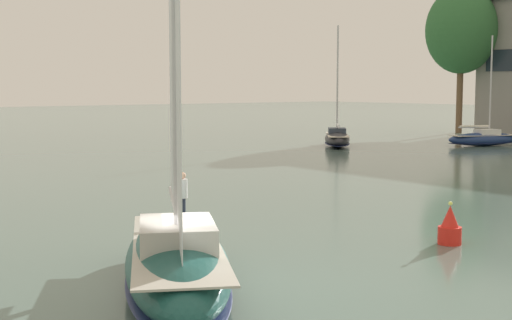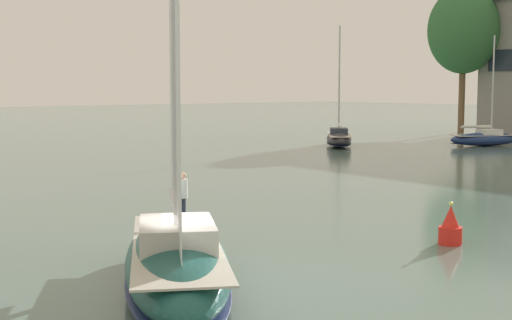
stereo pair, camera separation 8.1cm
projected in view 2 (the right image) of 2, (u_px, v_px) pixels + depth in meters
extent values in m
plane|color=slate|center=(177.00, 292.00, 21.18)|extent=(400.00, 400.00, 0.00)
cylinder|color=brown|center=(462.00, 94.00, 94.36)|extent=(0.83, 0.83, 10.39)
ellipsoid|color=#336B38|center=(464.00, 30.00, 93.51)|extent=(9.35, 9.35, 11.42)
ellipsoid|color=#194C47|center=(177.00, 262.00, 21.09)|extent=(10.86, 7.94, 1.83)
ellipsoid|color=#19234C|center=(177.00, 279.00, 21.14)|extent=(10.97, 8.02, 0.22)
cube|color=#BCB7A8|center=(176.00, 245.00, 21.03)|extent=(9.50, 6.88, 0.06)
cube|color=beige|center=(177.00, 235.00, 20.46)|extent=(3.67, 3.33, 0.75)
cylinder|color=silver|center=(175.00, 9.00, 19.49)|extent=(0.22, 0.22, 13.47)
cylinder|color=silver|center=(174.00, 199.00, 22.46)|extent=(4.31, 2.55, 0.18)
cube|color=white|center=(172.00, 21.00, 21.70)|extent=(3.90, 2.23, 11.05)
cube|color=white|center=(178.00, 122.00, 18.54)|extent=(2.07, 1.19, 7.41)
cylinder|color=#232838|center=(183.00, 210.00, 24.22)|extent=(0.27, 0.27, 0.85)
cylinder|color=silver|center=(183.00, 189.00, 24.14)|extent=(0.46, 0.46, 0.65)
sphere|color=tan|center=(183.00, 176.00, 24.10)|extent=(0.24, 0.24, 0.24)
ellipsoid|color=navy|center=(486.00, 139.00, 73.68)|extent=(5.16, 8.43, 1.39)
ellipsoid|color=#19234C|center=(485.00, 143.00, 73.72)|extent=(5.21, 8.51, 0.17)
cube|color=beige|center=(486.00, 135.00, 73.64)|extent=(4.45, 7.38, 0.06)
cube|color=silver|center=(489.00, 132.00, 73.72)|extent=(2.33, 2.72, 0.57)
cylinder|color=silver|center=(493.00, 85.00, 73.30)|extent=(0.16, 0.16, 10.20)
cylinder|color=silver|center=(476.00, 127.00, 73.22)|extent=(1.49, 3.46, 0.14)
cylinder|color=silver|center=(476.00, 126.00, 73.21)|extent=(1.43, 3.15, 0.22)
ellipsoid|color=#232328|center=(339.00, 139.00, 73.13)|extent=(8.27, 7.80, 1.51)
ellipsoid|color=#19234C|center=(339.00, 143.00, 73.17)|extent=(8.35, 7.87, 0.18)
cube|color=beige|center=(339.00, 135.00, 73.09)|extent=(7.21, 6.79, 0.06)
cube|color=#333D4C|center=(339.00, 131.00, 73.49)|extent=(3.01, 2.96, 0.62)
cylinder|color=silver|center=(339.00, 80.00, 73.22)|extent=(0.18, 0.18, 11.11)
cylinder|color=silver|center=(340.00, 126.00, 71.71)|extent=(3.07, 2.79, 0.15)
cylinder|color=white|center=(340.00, 125.00, 71.70)|extent=(2.84, 2.59, 0.24)
cylinder|color=red|center=(450.00, 236.00, 27.63)|extent=(0.91, 0.91, 0.68)
cone|color=red|center=(451.00, 216.00, 27.55)|extent=(0.68, 0.68, 0.84)
sphere|color=#F2F266|center=(451.00, 204.00, 27.50)|extent=(0.16, 0.16, 0.16)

